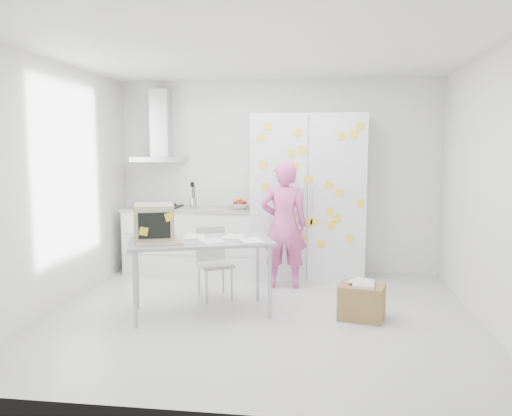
# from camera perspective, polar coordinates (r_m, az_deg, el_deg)

# --- Properties ---
(floor) EXTENTS (4.50, 4.00, 0.02)m
(floor) POSITION_cam_1_polar(r_m,az_deg,el_deg) (5.41, 0.45, -12.19)
(floor) COLOR silver
(floor) RESTS_ON ground
(walls) EXTENTS (4.52, 4.01, 2.70)m
(walls) POSITION_cam_1_polar(r_m,az_deg,el_deg) (5.84, 1.33, 2.89)
(walls) COLOR white
(walls) RESTS_ON ground
(ceiling) EXTENTS (4.50, 4.00, 0.02)m
(ceiling) POSITION_cam_1_polar(r_m,az_deg,el_deg) (5.20, 0.48, 17.34)
(ceiling) COLOR white
(ceiling) RESTS_ON walls
(counter_run) EXTENTS (1.84, 0.63, 1.28)m
(counter_run) POSITION_cam_1_polar(r_m,az_deg,el_deg) (7.13, -7.47, -3.57)
(counter_run) COLOR white
(counter_run) RESTS_ON ground
(range_hood) EXTENTS (0.70, 0.48, 1.01)m
(range_hood) POSITION_cam_1_polar(r_m,az_deg,el_deg) (7.27, -10.86, 8.34)
(range_hood) COLOR silver
(range_hood) RESTS_ON walls
(tall_cabinet) EXTENTS (1.50, 0.68, 2.20)m
(tall_cabinet) POSITION_cam_1_polar(r_m,az_deg,el_deg) (6.78, 5.97, 1.28)
(tall_cabinet) COLOR silver
(tall_cabinet) RESTS_ON ground
(person) EXTENTS (0.61, 0.43, 1.60)m
(person) POSITION_cam_1_polar(r_m,az_deg,el_deg) (6.26, 3.20, -1.93)
(person) COLOR #D75396
(person) RESTS_ON ground
(desk) EXTENTS (1.64, 1.18, 1.18)m
(desk) POSITION_cam_1_polar(r_m,az_deg,el_deg) (5.28, -9.63, -2.65)
(desk) COLOR #91959A
(desk) RESTS_ON ground
(chair) EXTENTS (0.51, 0.51, 0.83)m
(chair) POSITION_cam_1_polar(r_m,az_deg,el_deg) (5.91, -4.92, -5.73)
(chair) COLOR #AAA9A7
(chair) RESTS_ON ground
(cardboard_box) EXTENTS (0.52, 0.45, 0.39)m
(cardboard_box) POSITION_cam_1_polar(r_m,az_deg,el_deg) (5.34, 11.99, -10.37)
(cardboard_box) COLOR olive
(cardboard_box) RESTS_ON ground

